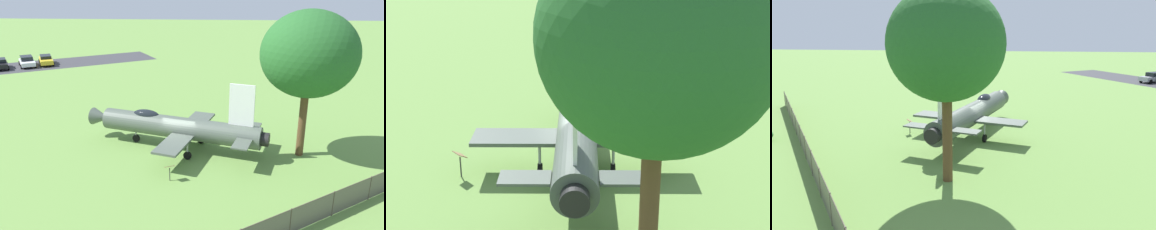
% 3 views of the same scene
% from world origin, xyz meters
% --- Properties ---
extents(ground_plane, '(200.00, 200.00, 0.00)m').
position_xyz_m(ground_plane, '(0.00, 0.00, 0.00)').
color(ground_plane, '#668E42').
extents(display_jet, '(14.20, 8.94, 5.55)m').
position_xyz_m(display_jet, '(0.35, -0.10, 1.78)').
color(display_jet, '#4C564C').
rests_on(display_jet, ground_plane).
extents(shade_tree, '(6.71, 6.19, 10.56)m').
position_xyz_m(shade_tree, '(-9.03, 0.49, 7.51)').
color(shade_tree, brown).
rests_on(shade_tree, ground_plane).
extents(perimeter_fence, '(31.59, 21.93, 1.55)m').
position_xyz_m(perimeter_fence, '(-6.63, 10.16, 0.83)').
color(perimeter_fence, '#4C4238').
rests_on(perimeter_fence, ground_plane).
extents(info_plaque, '(0.71, 0.61, 1.14)m').
position_xyz_m(info_plaque, '(0.14, 5.02, 0.85)').
color(info_plaque, '#333333').
rests_on(info_plaque, ground_plane).
extents(parked_car_silver, '(3.62, 4.42, 1.53)m').
position_xyz_m(parked_car_silver, '(31.37, -24.54, 0.78)').
color(parked_car_silver, '#B2B5BA').
rests_on(parked_car_silver, ground_plane).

